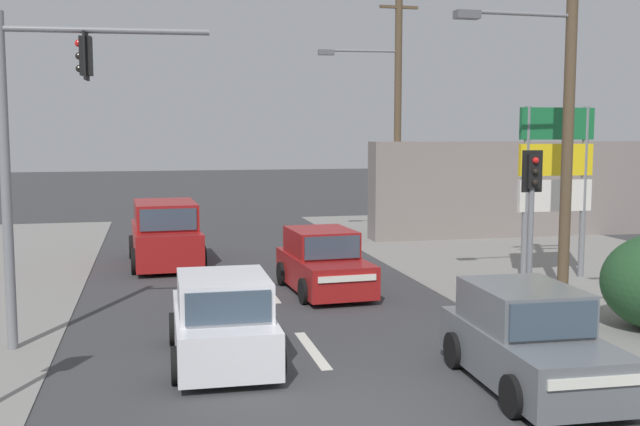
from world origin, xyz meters
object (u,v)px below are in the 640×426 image
object	(u,v)px
shopping_plaza_sign	(556,168)
suv_crossing_left	(165,235)
hatchback_oncoming_near	(323,263)
hatchback_receding_far	(223,321)
hatchback_kerbside_parked	(528,341)
pedestal_signal_right_kerb	(531,207)
utility_pole_midground_right	(564,89)
utility_pole_background_right	(394,100)
traffic_signal_mast	(36,137)

from	to	relation	value
shopping_plaza_sign	suv_crossing_left	bearing A→B (deg)	155.74
hatchback_oncoming_near	hatchback_receding_far	distance (m)	5.96
hatchback_receding_far	suv_crossing_left	size ratio (longest dim) A/B	0.79
hatchback_receding_far	hatchback_kerbside_parked	xyz separation A→B (m)	(4.50, -2.28, 0.00)
pedestal_signal_right_kerb	hatchback_oncoming_near	xyz separation A→B (m)	(-3.36, 4.07, -1.71)
utility_pole_midground_right	hatchback_receding_far	xyz separation A→B (m)	(-8.18, -3.16, -4.21)
utility_pole_background_right	pedestal_signal_right_kerb	bearing A→B (deg)	-95.17
suv_crossing_left	hatchback_kerbside_parked	xyz separation A→B (m)	(5.26, -12.21, -0.18)
utility_pole_midground_right	traffic_signal_mast	xyz separation A→B (m)	(-11.28, -1.69, -1.08)
hatchback_oncoming_near	hatchback_kerbside_parked	size ratio (longest dim) A/B	1.01
utility_pole_midground_right	suv_crossing_left	size ratio (longest dim) A/B	1.98
traffic_signal_mast	hatchback_receding_far	size ratio (longest dim) A/B	1.64
suv_crossing_left	hatchback_receding_far	bearing A→B (deg)	-85.59
shopping_plaza_sign	suv_crossing_left	world-z (taller)	shopping_plaza_sign
utility_pole_background_right	suv_crossing_left	bearing A→B (deg)	-158.16
hatchback_oncoming_near	suv_crossing_left	xyz separation A→B (m)	(-3.73, 4.76, 0.18)
utility_pole_background_right	suv_crossing_left	xyz separation A→B (m)	(-8.18, -3.28, -4.20)
pedestal_signal_right_kerb	hatchback_receding_far	world-z (taller)	pedestal_signal_right_kerb
suv_crossing_left	utility_pole_midground_right	bearing A→B (deg)	-37.13
suv_crossing_left	hatchback_kerbside_parked	size ratio (longest dim) A/B	1.25
utility_pole_midground_right	traffic_signal_mast	size ratio (longest dim) A/B	1.52
hatchback_oncoming_near	suv_crossing_left	size ratio (longest dim) A/B	0.81
shopping_plaza_sign	hatchback_oncoming_near	distance (m)	6.77
traffic_signal_mast	suv_crossing_left	world-z (taller)	traffic_signal_mast
pedestal_signal_right_kerb	hatchback_kerbside_parked	xyz separation A→B (m)	(-1.82, -3.38, -1.71)
shopping_plaza_sign	hatchback_receding_far	xyz separation A→B (m)	(-9.33, -5.38, -2.28)
hatchback_receding_far	hatchback_kerbside_parked	bearing A→B (deg)	-26.85
hatchback_kerbside_parked	shopping_plaza_sign	bearing A→B (deg)	57.74
hatchback_receding_far	hatchback_oncoming_near	bearing A→B (deg)	60.22
utility_pole_midground_right	shopping_plaza_sign	distance (m)	3.16
hatchback_oncoming_near	shopping_plaza_sign	bearing A→B (deg)	1.86
traffic_signal_mast	suv_crossing_left	xyz separation A→B (m)	(2.34, 8.46, -2.95)
utility_pole_midground_right	shopping_plaza_sign	bearing A→B (deg)	62.60
utility_pole_midground_right	utility_pole_background_right	world-z (taller)	utility_pole_background_right
shopping_plaza_sign	utility_pole_background_right	bearing A→B (deg)	103.73
utility_pole_midground_right	hatchback_kerbside_parked	xyz separation A→B (m)	(-3.68, -5.44, -4.21)
utility_pole_background_right	hatchback_oncoming_near	bearing A→B (deg)	-119.02
hatchback_receding_far	utility_pole_background_right	bearing A→B (deg)	60.68
pedestal_signal_right_kerb	utility_pole_background_right	bearing A→B (deg)	84.83
traffic_signal_mast	pedestal_signal_right_kerb	distance (m)	9.54
pedestal_signal_right_kerb	hatchback_oncoming_near	bearing A→B (deg)	129.54
hatchback_receding_far	suv_crossing_left	bearing A→B (deg)	94.41
shopping_plaza_sign	hatchback_receding_far	distance (m)	11.01
pedestal_signal_right_kerb	hatchback_kerbside_parked	size ratio (longest dim) A/B	0.97
hatchback_oncoming_near	utility_pole_midground_right	bearing A→B (deg)	-21.11
suv_crossing_left	utility_pole_background_right	bearing A→B (deg)	21.84
utility_pole_midground_right	hatchback_receding_far	distance (m)	9.73
pedestal_signal_right_kerb	suv_crossing_left	size ratio (longest dim) A/B	0.77
traffic_signal_mast	hatchback_receding_far	xyz separation A→B (m)	(3.10, -1.47, -3.13)
hatchback_receding_far	suv_crossing_left	distance (m)	9.96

